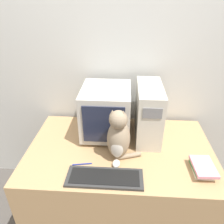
{
  "coord_description": "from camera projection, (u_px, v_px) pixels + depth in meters",
  "views": [
    {
      "loc": [
        0.02,
        -0.89,
        1.83
      ],
      "look_at": [
        -0.07,
        0.5,
        1.04
      ],
      "focal_mm": 35.0,
      "sensor_mm": 36.0,
      "label": 1
    }
  ],
  "objects": [
    {
      "name": "computer_tower",
      "position": [
        148.0,
        112.0,
        1.72
      ],
      "size": [
        0.19,
        0.45,
        0.43
      ],
      "color": "beige",
      "rests_on": "desk"
    },
    {
      "name": "crt_monitor",
      "position": [
        106.0,
        111.0,
        1.75
      ],
      "size": [
        0.38,
        0.43,
        0.4
      ],
      "color": "#BCB7AD",
      "rests_on": "desk"
    },
    {
      "name": "keyboard",
      "position": [
        105.0,
        178.0,
        1.4
      ],
      "size": [
        0.49,
        0.18,
        0.02
      ],
      "color": "#2D2D2D",
      "rests_on": "desk"
    },
    {
      "name": "desk",
      "position": [
        119.0,
        183.0,
        1.86
      ],
      "size": [
        1.41,
        0.87,
        0.76
      ],
      "color": "tan",
      "rests_on": "ground_plane"
    },
    {
      "name": "cat",
      "position": [
        119.0,
        137.0,
        1.51
      ],
      "size": [
        0.26,
        0.26,
        0.4
      ],
      "rotation": [
        0.0,
        0.0,
        -0.09
      ],
      "color": "gray",
      "rests_on": "desk"
    },
    {
      "name": "wall_back",
      "position": [
        123.0,
        66.0,
        1.87
      ],
      "size": [
        7.0,
        0.05,
        2.5
      ],
      "color": "silver",
      "rests_on": "ground_plane"
    },
    {
      "name": "book_stack",
      "position": [
        203.0,
        168.0,
        1.44
      ],
      "size": [
        0.14,
        0.21,
        0.06
      ],
      "color": "beige",
      "rests_on": "desk"
    },
    {
      "name": "pen",
      "position": [
        82.0,
        164.0,
        1.51
      ],
      "size": [
        0.14,
        0.03,
        0.01
      ],
      "color": "navy",
      "rests_on": "desk"
    }
  ]
}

